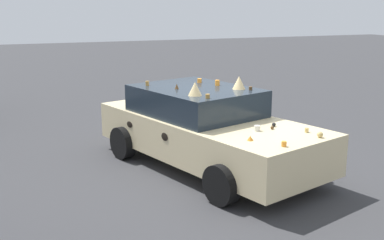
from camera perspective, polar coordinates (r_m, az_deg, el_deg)
ground_plane at (r=8.67m, az=1.86°, el=-5.62°), size 60.00×60.00×0.00m
art_car_decorated at (r=8.51m, az=1.57°, el=-0.93°), size 4.81×3.07×1.63m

